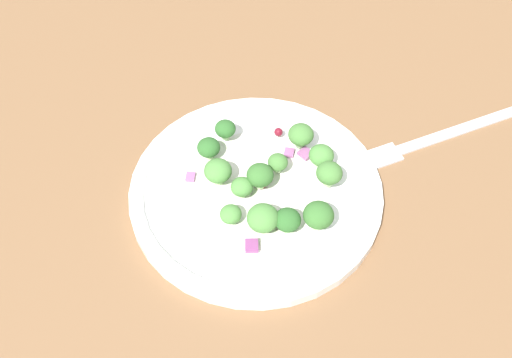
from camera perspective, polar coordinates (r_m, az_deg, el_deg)
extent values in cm
cube|color=brown|center=(60.37, -0.83, -4.17)|extent=(180.00, 180.00, 2.00)
cylinder|color=white|center=(60.59, 0.00, -1.21)|extent=(24.53, 24.53, 1.20)
torus|color=white|center=(60.10, 0.00, -0.87)|extent=(23.57, 23.57, 1.00)
cylinder|color=white|center=(60.02, 0.00, -0.81)|extent=(14.23, 14.23, 0.20)
cylinder|color=#9EC684|center=(61.41, 5.92, 1.53)|extent=(0.92, 0.92, 0.92)
ellipsoid|color=#4C843D|center=(60.56, 6.01, 2.18)|extent=(2.45, 2.45, 1.84)
cylinder|color=#9EC684|center=(60.54, 1.98, 1.03)|extent=(0.74, 0.74, 0.74)
ellipsoid|color=#477A38|center=(59.85, 2.01, 1.55)|extent=(1.96, 1.96, 1.47)
cylinder|color=#ADD18E|center=(59.18, -1.35, -1.29)|extent=(0.80, 0.80, 0.80)
ellipsoid|color=#4C843D|center=(58.41, -1.37, -0.74)|extent=(2.12, 2.12, 1.59)
cylinder|color=#8EB77A|center=(63.28, -2.44, 4.12)|extent=(0.79, 0.79, 0.79)
ellipsoid|color=#2D6028|center=(62.57, -2.47, 4.69)|extent=(2.12, 2.12, 1.59)
cylinder|color=#8EB77A|center=(56.85, 2.86, -4.36)|extent=(0.91, 0.91, 0.91)
ellipsoid|color=#2D6028|center=(55.93, 2.90, -3.75)|extent=(2.44, 2.44, 1.83)
cylinder|color=#8EB77A|center=(57.57, -2.30, -3.74)|extent=(0.76, 0.76, 0.76)
ellipsoid|color=#4C843D|center=(56.82, -2.33, -3.24)|extent=(2.02, 2.02, 1.51)
cylinder|color=#9EC684|center=(56.87, 0.63, -4.33)|extent=(1.10, 1.10, 1.10)
ellipsoid|color=#4C843D|center=(55.76, 0.64, -3.59)|extent=(2.94, 2.94, 2.20)
cylinder|color=#9EC684|center=(60.06, -3.45, 0.05)|extent=(1.00, 1.00, 1.00)
ellipsoid|color=#4C843D|center=(59.11, -3.50, 0.76)|extent=(2.67, 2.67, 2.00)
cylinder|color=#ADD18E|center=(56.90, 5.65, -4.01)|extent=(1.05, 1.05, 1.05)
ellipsoid|color=#386B2D|center=(55.85, 5.75, -3.30)|extent=(2.81, 2.81, 2.11)
cylinder|color=#ADD18E|center=(59.43, 0.37, -0.32)|extent=(0.97, 0.97, 0.97)
ellipsoid|color=#386B2D|center=(58.50, 0.38, 0.36)|extent=(2.58, 2.58, 1.94)
cylinder|color=#8EB77A|center=(62.55, 4.07, 3.39)|extent=(0.96, 0.96, 0.96)
ellipsoid|color=#477A38|center=(61.68, 4.14, 4.09)|extent=(2.56, 2.56, 1.92)
cylinder|color=#9EC684|center=(62.17, -4.30, 2.29)|extent=(0.86, 0.86, 0.86)
ellipsoid|color=#2D6028|center=(61.38, -4.36, 2.90)|extent=(2.29, 2.29, 1.72)
cylinder|color=#ADD18E|center=(59.54, 6.63, -0.11)|extent=(0.94, 0.94, 0.94)
ellipsoid|color=#477A38|center=(58.66, 6.73, 0.56)|extent=(2.51, 2.51, 1.88)
sphere|color=#4C0A14|center=(59.79, 0.54, -0.55)|extent=(0.81, 0.81, 0.81)
sphere|color=maroon|center=(56.08, -0.56, -5.91)|extent=(0.71, 0.71, 0.71)
sphere|color=maroon|center=(59.02, -1.40, -0.65)|extent=(0.97, 0.97, 0.97)
sphere|color=#4C0A14|center=(57.37, 1.97, -3.90)|extent=(0.93, 0.93, 0.93)
sphere|color=maroon|center=(63.41, 2.07, 4.32)|extent=(0.88, 0.88, 0.88)
cube|color=#A35B93|center=(60.81, -6.02, 0.19)|extent=(1.26, 1.16, 0.36)
cube|color=#A35B93|center=(62.20, 4.55, 2.35)|extent=(1.65, 1.63, 0.38)
cube|color=#A35B93|center=(62.37, 3.04, 2.44)|extent=(1.35, 1.32, 0.30)
cube|color=#843D75|center=(55.72, -0.40, -6.12)|extent=(1.53, 1.44, 0.38)
cube|color=silver|center=(69.67, 18.13, 4.35)|extent=(3.42, 15.01, 0.50)
cube|color=silver|center=(65.20, 11.55, 2.13)|extent=(2.91, 3.92, 0.50)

